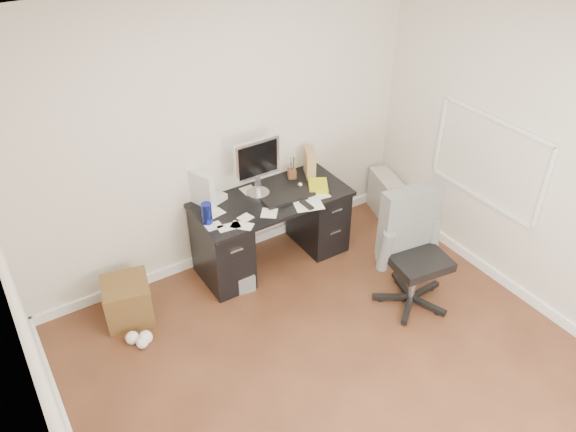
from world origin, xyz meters
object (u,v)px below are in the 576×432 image
at_px(wicker_basket, 128,301).
at_px(lcd_monitor, 257,168).
at_px(office_chair, 418,253).
at_px(pc_tower, 385,194).
at_px(keyboard, 289,197).
at_px(desk, 272,227).

bearing_deg(wicker_basket, lcd_monitor, 5.93).
height_order(office_chair, pc_tower, office_chair).
xyz_separation_m(lcd_monitor, pc_tower, (1.59, -0.06, -0.80)).
distance_m(lcd_monitor, keyboard, 0.41).
bearing_deg(lcd_monitor, wicker_basket, -174.99).
bearing_deg(office_chair, pc_tower, 67.49).
xyz_separation_m(desk, pc_tower, (1.52, 0.06, -0.16)).
distance_m(office_chair, wicker_basket, 2.59).
relative_size(lcd_monitor, wicker_basket, 1.47).
bearing_deg(office_chair, keyboard, 127.72).
height_order(lcd_monitor, keyboard, lcd_monitor).
distance_m(desk, keyboard, 0.40).
xyz_separation_m(desk, wicker_basket, (-1.51, -0.03, -0.20)).
distance_m(office_chair, pc_tower, 1.52).
relative_size(lcd_monitor, pc_tower, 1.23).
bearing_deg(lcd_monitor, keyboard, -49.04).
bearing_deg(wicker_basket, desk, 0.96).
height_order(keyboard, wicker_basket, keyboard).
height_order(keyboard, office_chair, office_chair).
bearing_deg(pc_tower, desk, -162.26).
relative_size(office_chair, pc_tower, 2.37).
relative_size(lcd_monitor, keyboard, 1.16).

